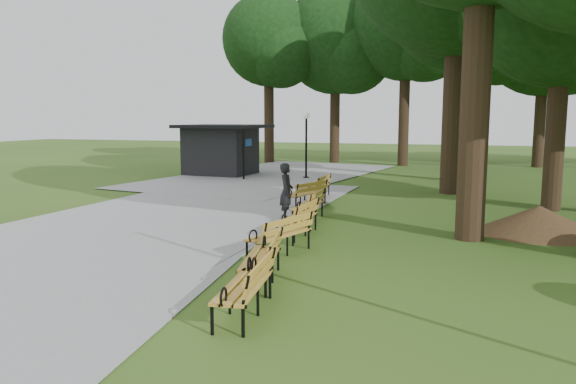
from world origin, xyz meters
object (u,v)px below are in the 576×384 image
(bench_4, at_px, (308,206))
(bench_6, at_px, (317,187))
(bench_2, at_px, (279,235))
(person, at_px, (286,192))
(bench_1, at_px, (260,259))
(dirt_mound, at_px, (539,220))
(bench_0, at_px, (244,287))
(lawn_tree_4, at_px, (458,0))
(bench_3, at_px, (297,218))
(lamp_post, at_px, (306,131))
(kiosk, at_px, (221,150))
(bench_5, at_px, (306,194))

(bench_4, xyz_separation_m, bench_6, (-0.85, 4.29, 0.00))
(bench_2, xyz_separation_m, bench_6, (-1.31, 8.26, 0.00))
(person, distance_m, bench_1, 6.16)
(dirt_mound, relative_size, bench_1, 1.40)
(bench_0, bearing_deg, lawn_tree_4, 165.76)
(dirt_mound, xyz_separation_m, bench_2, (-5.65, -4.02, 0.07))
(bench_1, bearing_deg, bench_3, 175.85)
(lawn_tree_4, bearing_deg, bench_1, -99.27)
(lawn_tree_4, bearing_deg, person, -110.01)
(lamp_post, xyz_separation_m, bench_3, (3.30, -12.46, -1.87))
(bench_1, bearing_deg, bench_2, 177.67)
(bench_2, xyz_separation_m, lawn_tree_4, (3.26, 15.94, 7.80))
(kiosk, distance_m, bench_5, 11.00)
(bench_1, distance_m, lawn_tree_4, 19.80)
(person, bearing_deg, dirt_mound, -107.52)
(bench_0, xyz_separation_m, bench_3, (-0.85, 5.62, 0.00))
(person, relative_size, bench_2, 0.87)
(bench_1, xyz_separation_m, bench_4, (-0.78, 5.99, 0.00))
(bench_0, bearing_deg, person, -173.58)
(person, relative_size, lamp_post, 0.51)
(bench_2, bearing_deg, person, -145.84)
(kiosk, bearing_deg, bench_0, -61.08)
(bench_5, height_order, bench_6, same)
(bench_5, bearing_deg, bench_1, 30.99)
(kiosk, height_order, bench_2, kiosk)
(bench_4, bearing_deg, bench_5, -163.31)
(lamp_post, relative_size, lawn_tree_4, 0.28)
(lamp_post, xyz_separation_m, bench_4, (3.02, -10.47, -1.87))
(bench_5, bearing_deg, lawn_tree_4, 175.60)
(lamp_post, height_order, dirt_mound, lamp_post)
(bench_0, distance_m, bench_6, 12.06)
(dirt_mound, height_order, bench_5, bench_5)
(bench_4, bearing_deg, bench_6, -169.49)
(bench_0, relative_size, bench_5, 1.00)
(kiosk, bearing_deg, bench_1, -59.89)
(lamp_post, bearing_deg, lawn_tree_4, 12.58)
(dirt_mound, xyz_separation_m, bench_5, (-6.86, 2.35, 0.07))
(bench_4, bearing_deg, bench_0, 7.69)
(person, bearing_deg, kiosk, 14.93)
(lamp_post, bearing_deg, bench_1, -76.99)
(dirt_mound, bearing_deg, bench_0, -123.05)
(bench_6, bearing_deg, kiosk, -132.17)
(person, xyz_separation_m, bench_3, (0.92, -1.98, -0.39))
(lawn_tree_4, bearing_deg, bench_5, -115.03)
(bench_1, bearing_deg, kiosk, -164.62)
(bench_1, relative_size, bench_2, 1.00)
(bench_1, distance_m, bench_3, 4.04)
(dirt_mound, relative_size, bench_5, 1.40)
(person, bearing_deg, bench_4, -107.41)
(person, height_order, lawn_tree_4, lawn_tree_4)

